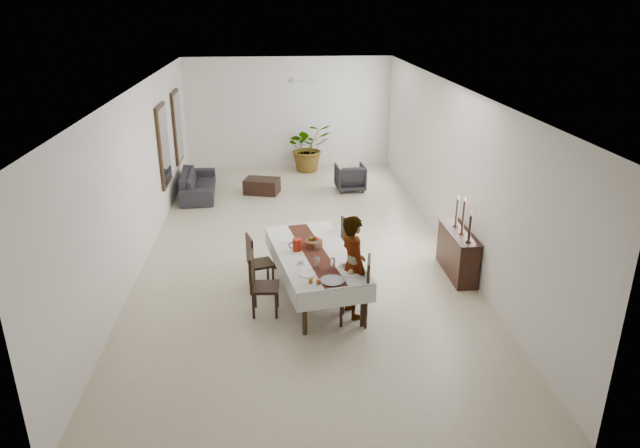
# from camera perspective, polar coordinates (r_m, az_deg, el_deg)

# --- Properties ---
(floor) EXTENTS (6.00, 12.00, 0.00)m
(floor) POSITION_cam_1_polar(r_m,az_deg,el_deg) (11.71, -2.05, -2.06)
(floor) COLOR beige
(floor) RESTS_ON ground
(ceiling) EXTENTS (6.00, 12.00, 0.02)m
(ceiling) POSITION_cam_1_polar(r_m,az_deg,el_deg) (10.84, -2.27, 13.66)
(ceiling) COLOR white
(ceiling) RESTS_ON wall_back
(wall_back) EXTENTS (6.00, 0.02, 3.20)m
(wall_back) POSITION_cam_1_polar(r_m,az_deg,el_deg) (17.01, -3.16, 11.02)
(wall_back) COLOR white
(wall_back) RESTS_ON floor
(wall_front) EXTENTS (6.00, 0.02, 3.20)m
(wall_front) POSITION_cam_1_polar(r_m,az_deg,el_deg) (5.65, 0.88, -11.35)
(wall_front) COLOR white
(wall_front) RESTS_ON floor
(wall_left) EXTENTS (0.02, 12.00, 3.20)m
(wall_left) POSITION_cam_1_polar(r_m,az_deg,el_deg) (11.44, -17.40, 4.90)
(wall_left) COLOR white
(wall_left) RESTS_ON floor
(wall_right) EXTENTS (0.02, 12.00, 3.20)m
(wall_right) POSITION_cam_1_polar(r_m,az_deg,el_deg) (11.69, 12.78, 5.70)
(wall_right) COLOR white
(wall_right) RESTS_ON floor
(dining_table_top) EXTENTS (1.45, 2.61, 0.05)m
(dining_table_top) POSITION_cam_1_polar(r_m,az_deg,el_deg) (9.45, -0.56, -3.06)
(dining_table_top) COLOR black
(dining_table_top) RESTS_ON table_leg_fl
(table_leg_fl) EXTENTS (0.08, 0.08, 0.72)m
(table_leg_fl) POSITION_cam_1_polar(r_m,az_deg,el_deg) (8.52, -1.54, -8.90)
(table_leg_fl) COLOR black
(table_leg_fl) RESTS_ON floor
(table_leg_fr) EXTENTS (0.08, 0.08, 0.72)m
(table_leg_fr) POSITION_cam_1_polar(r_m,az_deg,el_deg) (8.74, 4.29, -8.10)
(table_leg_fr) COLOR black
(table_leg_fr) RESTS_ON floor
(table_leg_bl) EXTENTS (0.08, 0.08, 0.72)m
(table_leg_bl) POSITION_cam_1_polar(r_m,az_deg,el_deg) (10.56, -4.52, -2.67)
(table_leg_bl) COLOR black
(table_leg_bl) RESTS_ON floor
(table_leg_br) EXTENTS (0.08, 0.08, 0.72)m
(table_leg_br) POSITION_cam_1_polar(r_m,az_deg,el_deg) (10.75, 0.22, -2.17)
(table_leg_br) COLOR black
(table_leg_br) RESTS_ON floor
(tablecloth_top) EXTENTS (1.66, 2.82, 0.01)m
(tablecloth_top) POSITION_cam_1_polar(r_m,az_deg,el_deg) (9.44, -0.56, -2.89)
(tablecloth_top) COLOR silver
(tablecloth_top) RESTS_ON dining_table_top
(tablecloth_drape_left) EXTENTS (0.48, 2.61, 0.31)m
(tablecloth_drape_left) POSITION_cam_1_polar(r_m,az_deg,el_deg) (9.38, -4.12, -4.10)
(tablecloth_drape_left) COLOR silver
(tablecloth_drape_left) RESTS_ON dining_table_top
(tablecloth_drape_right) EXTENTS (0.48, 2.61, 0.31)m
(tablecloth_drape_right) POSITION_cam_1_polar(r_m,az_deg,el_deg) (9.65, 2.90, -3.31)
(tablecloth_drape_right) COLOR silver
(tablecloth_drape_right) RESTS_ON dining_table_top
(tablecloth_drape_near) EXTENTS (1.19, 0.22, 0.31)m
(tablecloth_drape_near) POSITION_cam_1_polar(r_m,az_deg,el_deg) (8.37, 1.72, -7.41)
(tablecloth_drape_near) COLOR silver
(tablecloth_drape_near) RESTS_ON dining_table_top
(tablecloth_drape_far) EXTENTS (1.19, 0.22, 0.31)m
(tablecloth_drape_far) POSITION_cam_1_polar(r_m,az_deg,el_deg) (10.68, -2.33, -0.80)
(tablecloth_drape_far) COLOR white
(tablecloth_drape_far) RESTS_ON dining_table_top
(table_runner) EXTENTS (0.81, 2.59, 0.00)m
(table_runner) POSITION_cam_1_polar(r_m,az_deg,el_deg) (9.43, -0.56, -2.84)
(table_runner) COLOR #542418
(table_runner) RESTS_ON tablecloth_top
(red_pitcher) EXTENTS (0.18, 0.18, 0.21)m
(red_pitcher) POSITION_cam_1_polar(r_m,az_deg,el_deg) (9.48, -2.30, -2.08)
(red_pitcher) COLOR #9B1D0B
(red_pitcher) RESTS_ON tablecloth_top
(pitcher_handle) EXTENTS (0.12, 0.04, 0.12)m
(pitcher_handle) POSITION_cam_1_polar(r_m,az_deg,el_deg) (9.46, -2.82, -2.13)
(pitcher_handle) COLOR maroon
(pitcher_handle) RESTS_ON red_pitcher
(wine_glass_near) EXTENTS (0.07, 0.07, 0.17)m
(wine_glass_near) POSITION_cam_1_polar(r_m,az_deg,el_deg) (8.84, 1.30, -3.97)
(wine_glass_near) COLOR white
(wine_glass_near) RESTS_ON tablecloth_top
(wine_glass_mid) EXTENTS (0.07, 0.07, 0.17)m
(wine_glass_mid) POSITION_cam_1_polar(r_m,az_deg,el_deg) (8.88, -0.29, -3.86)
(wine_glass_mid) COLOR white
(wine_glass_mid) RESTS_ON tablecloth_top
(wine_glass_far) EXTENTS (0.07, 0.07, 0.17)m
(wine_glass_far) POSITION_cam_1_polar(r_m,az_deg,el_deg) (9.46, -0.34, -2.21)
(wine_glass_far) COLOR white
(wine_glass_far) RESTS_ON tablecloth_top
(teacup_right) EXTENTS (0.09, 0.09, 0.06)m
(teacup_right) POSITION_cam_1_polar(r_m,az_deg,el_deg) (8.96, 2.34, -4.02)
(teacup_right) COLOR white
(teacup_right) RESTS_ON saucer_right
(saucer_right) EXTENTS (0.15, 0.15, 0.01)m
(saucer_right) POSITION_cam_1_polar(r_m,az_deg,el_deg) (8.97, 2.34, -4.17)
(saucer_right) COLOR silver
(saucer_right) RESTS_ON tablecloth_top
(teacup_left) EXTENTS (0.09, 0.09, 0.06)m
(teacup_left) POSITION_cam_1_polar(r_m,az_deg,el_deg) (9.04, -1.89, -3.79)
(teacup_left) COLOR silver
(teacup_left) RESTS_ON saucer_left
(saucer_left) EXTENTS (0.15, 0.15, 0.01)m
(saucer_left) POSITION_cam_1_polar(r_m,az_deg,el_deg) (9.05, -1.89, -3.93)
(saucer_left) COLOR white
(saucer_left) RESTS_ON tablecloth_top
(plate_near_right) EXTENTS (0.25, 0.25, 0.02)m
(plate_near_right) POSITION_cam_1_polar(r_m,az_deg,el_deg) (8.72, 3.13, -4.98)
(plate_near_right) COLOR white
(plate_near_right) RESTS_ON tablecloth_top
(bread_near_right) EXTENTS (0.09, 0.09, 0.09)m
(bread_near_right) POSITION_cam_1_polar(r_m,az_deg,el_deg) (8.70, 3.13, -4.81)
(bread_near_right) COLOR tan
(bread_near_right) RESTS_ON plate_near_right
(plate_near_left) EXTENTS (0.25, 0.25, 0.02)m
(plate_near_left) POSITION_cam_1_polar(r_m,az_deg,el_deg) (8.69, -1.26, -5.04)
(plate_near_left) COLOR white
(plate_near_left) RESTS_ON tablecloth_top
(plate_far_left) EXTENTS (0.25, 0.25, 0.02)m
(plate_far_left) POSITION_cam_1_polar(r_m,az_deg,el_deg) (9.87, -3.23, -1.71)
(plate_far_left) COLOR white
(plate_far_left) RESTS_ON tablecloth_top
(serving_tray) EXTENTS (0.37, 0.37, 0.02)m
(serving_tray) POSITION_cam_1_polar(r_m,az_deg,el_deg) (8.49, 1.27, -5.68)
(serving_tray) COLOR #47474D
(serving_tray) RESTS_ON tablecloth_top
(jam_jar_a) EXTENTS (0.07, 0.07, 0.08)m
(jam_jar_a) POSITION_cam_1_polar(r_m,az_deg,el_deg) (8.40, -0.16, -5.78)
(jam_jar_a) COLOR #963F15
(jam_jar_a) RESTS_ON tablecloth_top
(jam_jar_b) EXTENTS (0.07, 0.07, 0.08)m
(jam_jar_b) POSITION_cam_1_polar(r_m,az_deg,el_deg) (8.43, -0.95, -5.68)
(jam_jar_b) COLOR #9C6516
(jam_jar_b) RESTS_ON tablecloth_top
(fruit_basket) EXTENTS (0.31, 0.31, 0.10)m
(fruit_basket) POSITION_cam_1_polar(r_m,az_deg,el_deg) (9.65, -0.65, -1.94)
(fruit_basket) COLOR brown
(fruit_basket) RESTS_ON tablecloth_top
(fruit_red) EXTENTS (0.09, 0.09, 0.09)m
(fruit_red) POSITION_cam_1_polar(r_m,az_deg,el_deg) (9.65, -0.50, -1.45)
(fruit_red) COLOR maroon
(fruit_red) RESTS_ON fruit_basket
(fruit_green) EXTENTS (0.08, 0.08, 0.08)m
(fruit_green) POSITION_cam_1_polar(r_m,az_deg,el_deg) (9.64, -0.93, -1.47)
(fruit_green) COLOR #567021
(fruit_green) RESTS_ON fruit_basket
(chair_right_near_seat) EXTENTS (0.53, 0.53, 0.05)m
(chair_right_near_seat) POSITION_cam_1_polar(r_m,az_deg,el_deg) (8.80, 3.46, -7.00)
(chair_right_near_seat) COLOR black
(chair_right_near_seat) RESTS_ON chair_right_near_leg_fl
(chair_right_near_leg_fl) EXTENTS (0.05, 0.05, 0.45)m
(chair_right_near_leg_fl) POSITION_cam_1_polar(r_m,az_deg,el_deg) (8.76, 4.58, -9.08)
(chair_right_near_leg_fl) COLOR black
(chair_right_near_leg_fl) RESTS_ON floor
(chair_right_near_leg_fr) EXTENTS (0.05, 0.05, 0.45)m
(chair_right_near_leg_fr) POSITION_cam_1_polar(r_m,az_deg,el_deg) (9.08, 4.67, -7.89)
(chair_right_near_leg_fr) COLOR black
(chair_right_near_leg_fr) RESTS_ON floor
(chair_right_near_leg_bl) EXTENTS (0.05, 0.05, 0.45)m
(chair_right_near_leg_bl) POSITION_cam_1_polar(r_m,az_deg,el_deg) (8.77, 2.13, -8.97)
(chair_right_near_leg_bl) COLOR black
(chair_right_near_leg_bl) RESTS_ON floor
(chair_right_near_leg_br) EXTENTS (0.05, 0.05, 0.45)m
(chair_right_near_leg_br) POSITION_cam_1_polar(r_m,az_deg,el_deg) (9.09, 2.30, -7.79)
(chair_right_near_leg_br) COLOR black
(chair_right_near_leg_br) RESTS_ON floor
(chair_right_near_back) EXTENTS (0.13, 0.45, 0.58)m
(chair_right_near_back) POSITION_cam_1_polar(r_m,az_deg,el_deg) (8.65, 4.87, -5.26)
(chair_right_near_back) COLOR black
(chair_right_near_back) RESTS_ON chair_right_near_seat
(chair_right_far_seat) EXTENTS (0.55, 0.55, 0.05)m
(chair_right_far_seat) POSITION_cam_1_polar(r_m,az_deg,el_deg) (10.33, 1.72, -2.66)
(chair_right_far_seat) COLOR black
(chair_right_far_seat) RESTS_ON chair_right_far_leg_fl
(chair_right_far_leg_fl) EXTENTS (0.05, 0.05, 0.42)m
(chair_right_far_leg_fl) POSITION_cam_1_polar(r_m,az_deg,el_deg) (10.36, 3.01, -4.04)
(chair_right_far_leg_fl) COLOR black
(chair_right_far_leg_fl) RESTS_ON floor
(chair_right_far_leg_fr) EXTENTS (0.05, 0.05, 0.42)m
(chair_right_far_leg_fr) POSITION_cam_1_polar(r_m,az_deg,el_deg) (10.64, 2.14, -3.31)
(chair_right_far_leg_fr) COLOR black
(chair_right_far_leg_fr) RESTS_ON floor
(chair_right_far_leg_bl) EXTENTS (0.05, 0.05, 0.42)m
(chair_right_far_leg_bl) POSITION_cam_1_polar(r_m,az_deg,el_deg) (10.22, 1.26, -4.40)
(chair_right_far_leg_bl) COLOR black
(chair_right_far_leg_bl) RESTS_ON floor
(chair_right_far_leg_br) EXTENTS (0.05, 0.05, 0.42)m
(chair_right_far_leg_br) POSITION_cam_1_polar(r_m,az_deg,el_deg) (10.50, 0.43, -3.64)
(chair_right_far_leg_br) COLOR black
(chair_right_far_leg_br) RESTS_ON floor
(chair_right_far_back) EXTENTS (0.18, 0.42, 0.54)m
(chair_right_far_back) POSITION_cam_1_polar(r_m,az_deg,el_deg) (10.30, 2.71, -0.99)
(chair_right_far_back) COLOR black
(chair_right_far_back) RESTS_ON chair_right_far_seat
(chair_left_near_seat) EXTENTS (0.46, 0.46, 0.05)m
(chair_left_near_seat) POSITION_cam_1_polar(r_m,az_deg,el_deg) (9.07, -5.52, -6.32)
(chair_left_near_seat) COLOR black
(chair_left_near_seat) RESTS_ON chair_left_near_leg_fl
(chair_left_near_leg_fl) EXTENTS (0.05, 0.05, 0.43)m
(chair_left_near_leg_fl) POSITION_cam_1_polar(r_m,az_deg,el_deg) (9.35, -6.50, -7.11)
(chair_left_near_leg_fl) COLOR black
(chair_left_near_leg_fl) RESTS_ON floor
(chair_left_near_leg_fr) EXTENTS (0.05, 0.05, 0.43)m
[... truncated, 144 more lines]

